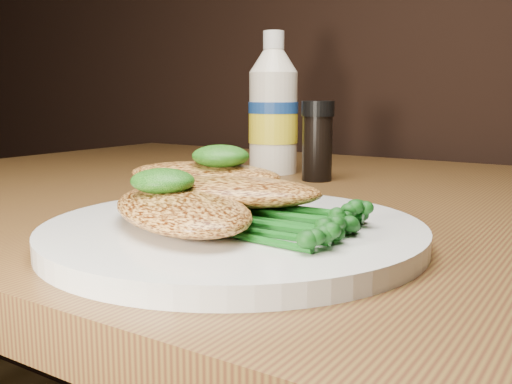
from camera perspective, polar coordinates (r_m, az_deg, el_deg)
The scene contains 9 objects.
plate at distance 0.45m, azimuth -2.21°, elevation -4.01°, with size 0.29×0.29×0.02m, color silver.
chicken_front at distance 0.44m, azimuth -7.37°, elevation -1.62°, with size 0.17×0.09×0.03m, color gold.
chicken_mid at distance 0.47m, azimuth -2.88°, elevation 0.09°, with size 0.16×0.08×0.02m, color gold.
chicken_back at distance 0.51m, azimuth -5.17°, elevation 1.69°, with size 0.14×0.07×0.02m, color gold.
pesto_front at distance 0.44m, azimuth -9.17°, elevation 1.08°, with size 0.05×0.05×0.02m, color #083307.
pesto_back at distance 0.50m, azimuth -3.51°, elevation 3.54°, with size 0.05×0.05×0.02m, color #083307.
broccolini_bundle at distance 0.43m, azimuth 2.14°, elevation -2.18°, with size 0.14×0.11×0.02m, color #115214, non-canonical shape.
mayo_bottle at distance 0.83m, azimuth 1.72°, elevation 8.73°, with size 0.07×0.07×0.20m, color silver, non-canonical shape.
pepper_grinder at distance 0.76m, azimuth 6.05°, elevation 5.00°, with size 0.04×0.04×0.10m, color black, non-canonical shape.
Camera 1 is at (0.33, 0.46, 0.86)m, focal length 40.65 mm.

